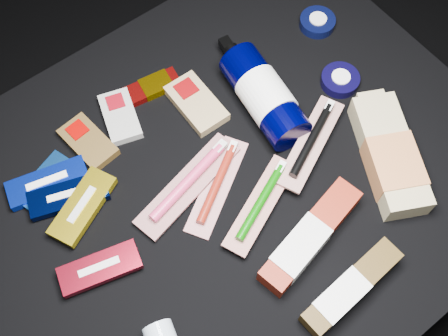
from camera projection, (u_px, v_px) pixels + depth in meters
ground at (222, 252)px, 1.32m from camera, size 3.00×3.00×0.00m
cloth_table at (221, 223)px, 1.14m from camera, size 0.98×0.78×0.40m
luna_bar_0 at (44, 181)px, 0.96m from camera, size 0.12×0.07×0.01m
luna_bar_1 at (48, 183)px, 0.95m from camera, size 0.14×0.08×0.02m
luna_bar_2 at (69, 196)px, 0.94m from camera, size 0.14×0.09×0.02m
luna_bar_3 at (83, 206)px, 0.93m from camera, size 0.14×0.10×0.02m
luna_bar_4 at (100, 268)px, 0.88m from camera, size 0.14×0.08×0.02m
clif_bar_0 at (87, 141)px, 0.99m from camera, size 0.07×0.11×0.02m
clif_bar_1 at (120, 115)px, 1.01m from camera, size 0.08×0.12×0.02m
clif_bar_2 at (195, 101)px, 1.02m from camera, size 0.07×0.12×0.02m
power_bar at (149, 89)px, 1.04m from camera, size 0.14×0.06×0.02m
lotion_bottle at (264, 96)px, 1.00m from camera, size 0.10×0.25×0.08m
cream_tin_upper at (317, 22)px, 1.11m from camera, size 0.07×0.07×0.02m
cream_tin_lower at (340, 80)px, 1.04m from camera, size 0.07×0.07×0.02m
bodywash_bottle at (390, 157)px, 0.96m from camera, size 0.17×0.24×0.05m
toothbrush_pack_0 at (218, 184)px, 0.95m from camera, size 0.19×0.14×0.02m
toothbrush_pack_1 at (189, 182)px, 0.95m from camera, size 0.23×0.10×0.02m
toothbrush_pack_2 at (261, 202)px, 0.92m from camera, size 0.19×0.11×0.02m
toothbrush_pack_3 at (312, 140)px, 0.97m from camera, size 0.20×0.12×0.02m
toothpaste_carton_red at (307, 240)px, 0.90m from camera, size 0.22×0.09×0.04m
toothpaste_carton_green at (348, 291)px, 0.86m from camera, size 0.19×0.05×0.04m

